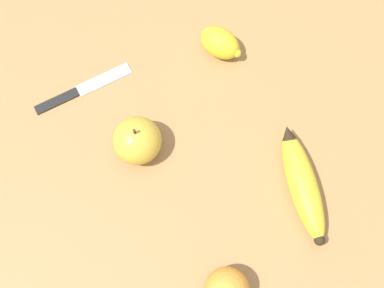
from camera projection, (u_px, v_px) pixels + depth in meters
name	position (u px, v px, depth m)	size (l,w,h in m)	color
ground_plane	(230.00, 98.00, 0.91)	(3.00, 3.00, 0.00)	#A87A47
banana	(302.00, 184.00, 0.84)	(0.11, 0.19, 0.04)	yellow
apple	(137.00, 140.00, 0.85)	(0.08, 0.08, 0.08)	gold
lemon	(220.00, 43.00, 0.92)	(0.07, 0.09, 0.05)	yellow
paring_knife	(80.00, 90.00, 0.91)	(0.18, 0.04, 0.01)	silver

